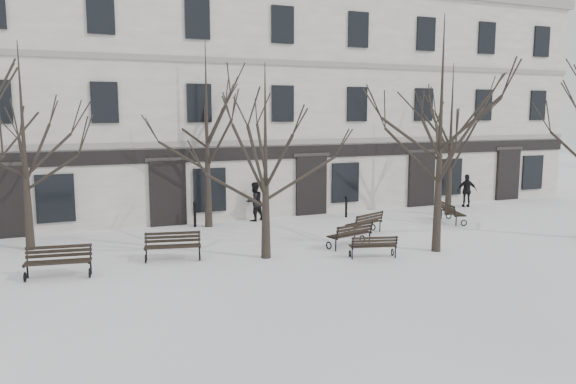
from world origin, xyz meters
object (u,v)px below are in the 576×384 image
bench_3 (173,245)px  bench_5 (451,212)px  tree_1 (265,138)px  tree_2 (441,106)px  bench_2 (373,246)px  bench_0 (58,261)px  bench_1 (351,234)px  bench_4 (365,222)px

bench_3 → bench_5: size_ratio=1.04×
bench_3 → tree_1: bearing=-5.5°
bench_5 → tree_1: bearing=121.2°
tree_2 → bench_3: tree_2 is taller
bench_5 → tree_2: bearing=152.4°
bench_2 → tree_2: bearing=-165.0°
bench_0 → bench_3: (3.62, 0.70, -0.01)m
bench_1 → bench_0: bearing=-15.8°
bench_1 → bench_4: bearing=-149.2°
bench_2 → bench_3: bench_3 is taller
bench_0 → bench_1: size_ratio=1.02×
bench_0 → tree_1: bearing=6.6°
bench_1 → bench_4: size_ratio=1.02×
bench_0 → bench_4: 11.87m
bench_3 → bench_4: bench_3 is taller
bench_0 → bench_1: bench_0 is taller
tree_1 → bench_5: bearing=14.7°
tree_1 → bench_4: tree_1 is taller
bench_1 → tree_1: bearing=-11.9°
tree_2 → bench_1: tree_2 is taller
bench_0 → bench_3: bearing=19.8°
bench_3 → tree_2: bearing=-3.1°
bench_1 → bench_3: bench_3 is taller
bench_2 → bench_5: bench_5 is taller
bench_0 → bench_5: 16.84m
tree_2 → bench_2: (-2.63, 0.04, -4.78)m
bench_2 → bench_1: bearing=-76.5°
bench_2 → bench_4: bearing=-100.9°
bench_4 → bench_5: bearing=165.2°
bench_1 → bench_2: (-0.07, -1.69, -0.07)m
tree_1 → bench_0: size_ratio=3.32×
tree_2 → bench_4: tree_2 is taller
tree_1 → bench_4: 6.57m
bench_1 → bench_4: (1.65, 1.73, -0.01)m
bench_0 → bench_3: size_ratio=1.01×
tree_1 → bench_2: size_ratio=3.92×
bench_5 → bench_2: bearing=138.2°
bench_1 → bench_5: bearing=-175.4°
tree_1 → bench_5: 10.99m
bench_1 → bench_5: size_ratio=1.03×
tree_1 → bench_2: bearing=-23.4°
bench_2 → bench_5: 7.80m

